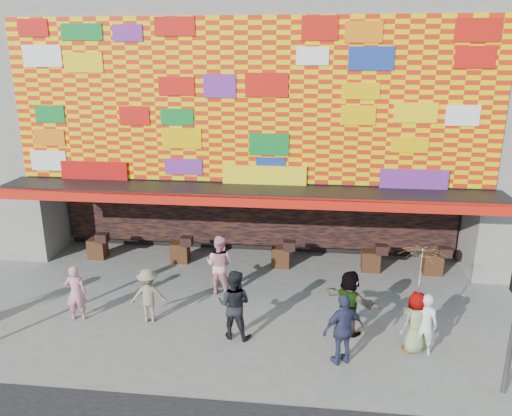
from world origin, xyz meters
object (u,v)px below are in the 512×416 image
object	(u,v)px
ped_b	(76,293)
ped_c	(234,304)
ped_g	(416,322)
ped_e	(343,329)
ped_h	(425,324)
ped_i	(220,264)
ped_f	(349,303)
ped_d	(148,295)
parasol	(421,268)

from	to	relation	value
ped_b	ped_c	size ratio (longest dim) A/B	0.86
ped_g	ped_e	bearing A→B (deg)	-10.38
ped_h	ped_i	bearing A→B (deg)	-2.61
ped_b	ped_f	distance (m)	7.26
ped_c	ped_f	world-z (taller)	ped_c
ped_g	ped_i	xyz separation A→B (m)	(-5.26, 2.53, 0.14)
ped_d	ped_c	bearing A→B (deg)	153.15
ped_b	ped_h	world-z (taller)	ped_b
ped_d	ped_h	bearing A→B (deg)	159.57
ped_e	ped_c	bearing A→B (deg)	-44.73
ped_b	ped_f	world-z (taller)	ped_f
ped_b	parasol	distance (m)	8.93
parasol	ped_e	bearing A→B (deg)	-157.81
ped_c	parasol	bearing A→B (deg)	-172.35
ped_f	ped_g	distance (m)	1.67
ped_d	parasol	distance (m)	7.01
ped_d	ped_i	distance (m)	2.48
ped_i	parasol	world-z (taller)	parasol
ped_b	ped_e	xyz separation A→B (m)	(7.04, -1.21, 0.09)
ped_c	parasol	distance (m)	4.61
ped_c	ped_h	bearing A→B (deg)	-173.18
ped_f	ped_g	bearing A→B (deg)	-168.98
ped_c	ped_b	bearing A→B (deg)	4.15
ped_d	ped_i	bearing A→B (deg)	-144.42
ped_h	parasol	world-z (taller)	parasol
ped_e	ped_g	world-z (taller)	ped_e
ped_g	parasol	xyz separation A→B (m)	(0.00, -0.00, 1.42)
ped_b	ped_c	xyz separation A→B (m)	(4.37, -0.38, 0.13)
ped_b	ped_i	xyz separation A→B (m)	(3.54, 2.04, 0.13)
parasol	ped_d	bearing A→B (deg)	174.70
ped_g	ped_i	size ratio (longest dim) A/B	0.85
ped_d	ped_e	bearing A→B (deg)	150.40
ped_e	parasol	world-z (taller)	parasol
ped_c	ped_d	size ratio (longest dim) A/B	1.21
ped_d	ped_i	size ratio (longest dim) A/B	0.83
ped_e	ped_g	bearing A→B (deg)	174.78
ped_d	ped_g	world-z (taller)	ped_g
ped_i	ped_b	bearing A→B (deg)	45.98
ped_h	ped_f	bearing A→B (deg)	0.79
ped_d	parasol	world-z (taller)	parasol
ped_b	ped_h	bearing A→B (deg)	167.39
ped_d	ped_e	size ratio (longest dim) A/B	0.86
ped_d	ped_i	world-z (taller)	ped_i
ped_e	ped_f	distance (m)	1.37
ped_c	ped_h	size ratio (longest dim) A/B	1.17
ped_d	ped_h	distance (m)	7.08
ped_b	ped_e	bearing A→B (deg)	161.22
ped_e	ped_h	distance (m)	2.07
ped_c	ped_f	xyz separation A→B (m)	(2.88, 0.52, -0.05)
ped_c	ped_e	bearing A→B (deg)	171.82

